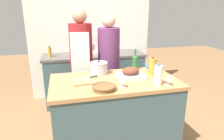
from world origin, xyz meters
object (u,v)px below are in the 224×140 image
(knife_chef, at_px, (88,78))
(stand_mixer, at_px, (92,45))
(milk_jug, at_px, (158,75))
(wine_bottle_green, at_px, (135,62))
(wicker_basket, at_px, (104,87))
(stock_pot, at_px, (99,68))
(wine_glass_left, at_px, (169,78))
(wine_glass_right, at_px, (123,80))
(juice_jug, at_px, (152,67))
(cutting_board, at_px, (85,81))
(mixing_bowl, at_px, (151,66))
(person_cook_guest, at_px, (109,64))
(roasting_pan, at_px, (131,74))
(person_cook_aproned, at_px, (82,63))
(condiment_bottle_short, at_px, (50,52))
(condiment_bottle_tall, at_px, (77,50))

(knife_chef, xyz_separation_m, stand_mixer, (0.27, 1.41, 0.11))
(milk_jug, bearing_deg, wine_bottle_green, 93.55)
(wicker_basket, bearing_deg, stock_pot, 84.99)
(wine_glass_left, height_order, wine_glass_right, same)
(juice_jug, distance_m, wine_bottle_green, 0.30)
(cutting_board, bearing_deg, mixing_bowl, 17.85)
(stock_pot, height_order, person_cook_guest, person_cook_guest)
(wine_bottle_green, bearing_deg, roasting_pan, -118.47)
(wine_glass_right, distance_m, person_cook_guest, 0.97)
(roasting_pan, bearing_deg, wine_glass_right, -123.82)
(wicker_basket, height_order, juice_jug, juice_jug)
(person_cook_aproned, bearing_deg, wine_bottle_green, -21.48)
(stock_pot, relative_size, wine_glass_left, 1.95)
(stand_mixer, bearing_deg, wine_glass_left, -73.76)
(wine_glass_left, bearing_deg, roasting_pan, 133.62)
(mixing_bowl, relative_size, stand_mixer, 0.43)
(milk_jug, relative_size, wine_glass_left, 2.04)
(condiment_bottle_short, xyz_separation_m, person_cook_guest, (0.86, -0.67, -0.09))
(roasting_pan, height_order, mixing_bowl, roasting_pan)
(roasting_pan, bearing_deg, wicker_basket, -143.02)
(wicker_basket, relative_size, condiment_bottle_short, 1.31)
(stock_pot, bearing_deg, roasting_pan, -35.95)
(wine_bottle_green, relative_size, knife_chef, 1.06)
(cutting_board, height_order, wine_glass_right, wine_glass_right)
(juice_jug, distance_m, person_cook_guest, 0.78)
(wine_bottle_green, distance_m, condiment_bottle_short, 1.55)
(roasting_pan, xyz_separation_m, person_cook_guest, (-0.09, 0.71, -0.07))
(milk_jug, relative_size, person_cook_guest, 0.14)
(roasting_pan, distance_m, stock_pot, 0.40)
(mixing_bowl, xyz_separation_m, wine_glass_right, (-0.56, -0.53, 0.05))
(person_cook_aproned, height_order, person_cook_guest, person_cook_aproned)
(stock_pot, height_order, wine_bottle_green, wine_bottle_green)
(milk_jug, height_order, condiment_bottle_tall, milk_jug)
(wine_glass_left, height_order, knife_chef, wine_glass_left)
(juice_jug, bearing_deg, wine_glass_left, -86.08)
(roasting_pan, distance_m, juice_jug, 0.29)
(stock_pot, bearing_deg, wicker_basket, -95.01)
(mixing_bowl, distance_m, milk_jug, 0.59)
(wine_glass_left, bearing_deg, mixing_bowl, 82.05)
(knife_chef, distance_m, person_cook_aproned, 0.65)
(wine_glass_right, xyz_separation_m, condiment_bottle_short, (-0.78, 1.63, -0.01))
(juice_jug, relative_size, person_cook_aproned, 0.13)
(juice_jug, relative_size, knife_chef, 0.89)
(roasting_pan, height_order, person_cook_aproned, person_cook_aproned)
(stand_mixer, relative_size, person_cook_guest, 0.22)
(stock_pot, xyz_separation_m, stand_mixer, (0.11, 1.23, 0.06))
(wine_glass_right, bearing_deg, stand_mixer, 91.56)
(roasting_pan, bearing_deg, knife_chef, 173.60)
(stand_mixer, height_order, condiment_bottle_tall, stand_mixer)
(roasting_pan, distance_m, person_cook_aproned, 0.86)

